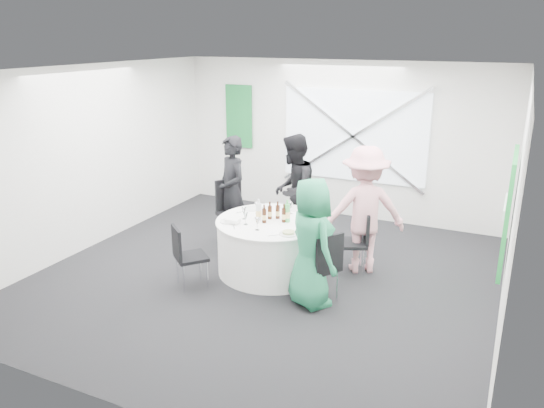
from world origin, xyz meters
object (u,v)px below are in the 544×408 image
at_px(chair_front_right, 323,262).
at_px(clear_water_bottle, 259,212).
at_px(person_woman_green, 311,243).
at_px(banquet_table, 272,246).
at_px(chair_back_left, 232,207).
at_px(chair_front_left, 185,252).
at_px(chair_back_right, 358,237).
at_px(green_water_bottle, 287,213).
at_px(person_man_back_left, 232,191).
at_px(person_man_back, 293,190).
at_px(person_woman_pink, 364,210).
at_px(chair_back, 303,210).

relative_size(chair_front_right, clear_water_bottle, 3.13).
bearing_deg(clear_water_bottle, person_woman_green, -30.78).
relative_size(banquet_table, chair_back_left, 1.51).
height_order(chair_front_left, person_woman_green, person_woman_green).
distance_m(chair_back_right, chair_front_left, 2.37).
bearing_deg(green_water_bottle, person_man_back_left, 151.98).
height_order(banquet_table, chair_back_left, chair_back_left).
bearing_deg(person_man_back_left, person_woman_green, -1.79).
height_order(banquet_table, green_water_bottle, green_water_bottle).
xyz_separation_m(chair_front_right, person_man_back_left, (-2.00, 1.29, 0.32)).
height_order(banquet_table, clear_water_bottle, clear_water_bottle).
bearing_deg(person_man_back, clear_water_bottle, -9.08).
distance_m(banquet_table, chair_back_right, 1.20).
height_order(chair_back_right, chair_front_right, chair_front_right).
bearing_deg(person_woman_pink, chair_front_right, 54.78).
relative_size(chair_front_right, chair_front_left, 1.09).
bearing_deg(chair_back_left, green_water_bottle, -83.65).
distance_m(banquet_table, person_man_back, 1.23).
bearing_deg(chair_front_left, clear_water_bottle, -84.75).
relative_size(banquet_table, chair_back_right, 1.75).
distance_m(chair_back, clear_water_bottle, 1.24).
xyz_separation_m(chair_front_right, person_woman_green, (-0.14, -0.07, 0.26)).
relative_size(chair_back_right, person_woman_green, 0.55).
distance_m(chair_back, person_woman_pink, 1.30).
height_order(chair_back, person_man_back, person_man_back).
relative_size(chair_front_left, person_man_back_left, 0.49).
bearing_deg(person_man_back, chair_back, 88.16).
bearing_deg(chair_front_left, green_water_bottle, -95.29).
height_order(banquet_table, chair_back_right, chair_back_right).
bearing_deg(person_woman_pink, chair_back_left, -30.39).
bearing_deg(chair_back, banquet_table, -90.00).
distance_m(person_man_back_left, person_woman_pink, 2.17).
relative_size(chair_back, chair_back_left, 0.95).
xyz_separation_m(person_woman_pink, person_woman_green, (-0.30, -1.24, -0.09)).
height_order(banquet_table, person_man_back_left, person_man_back_left).
bearing_deg(person_man_back_left, chair_back_left, 157.97).
height_order(person_man_back_left, person_woman_pink, person_woman_pink).
distance_m(chair_front_left, person_man_back_left, 1.70).
distance_m(chair_back_left, clear_water_bottle, 1.17).
distance_m(chair_back, chair_back_right, 1.27).
bearing_deg(person_man_back, chair_front_left, -25.51).
height_order(chair_back, chair_back_left, chair_back_left).
xyz_separation_m(chair_back_left, clear_water_bottle, (0.85, -0.76, 0.27)).
bearing_deg(person_woman_green, person_man_back_left, 2.10).
relative_size(person_woman_pink, person_woman_green, 1.11).
xyz_separation_m(chair_back_left, person_woman_green, (1.87, -1.36, 0.20)).
bearing_deg(chair_back_left, chair_back, -33.38).
relative_size(chair_front_right, person_man_back_left, 0.54).
distance_m(banquet_table, chair_back, 1.15).
distance_m(chair_front_left, person_man_back, 2.19).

